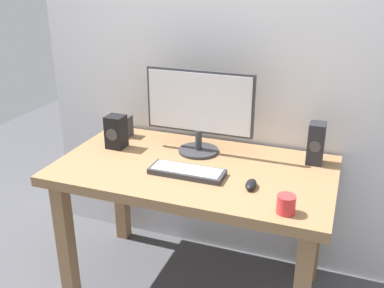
# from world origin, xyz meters

# --- Properties ---
(ground_plane) EXTENTS (6.00, 6.00, 0.00)m
(ground_plane) POSITION_xyz_m (0.00, 0.00, 0.00)
(ground_plane) COLOR #4C4C51
(wall_back) EXTENTS (2.22, 0.04, 3.00)m
(wall_back) POSITION_xyz_m (0.00, 0.43, 1.50)
(wall_back) COLOR silver
(wall_back) RESTS_ON ground_plane
(desk) EXTENTS (1.41, 0.79, 0.76)m
(desk) POSITION_xyz_m (0.00, 0.00, 0.65)
(desk) COLOR #936D47
(desk) RESTS_ON ground_plane
(monitor) EXTENTS (0.59, 0.22, 0.45)m
(monitor) POSITION_xyz_m (-0.04, 0.19, 1.00)
(monitor) COLOR #333338
(monitor) RESTS_ON desk
(keyboard_primary) EXTENTS (0.37, 0.14, 0.03)m
(keyboard_primary) POSITION_xyz_m (0.00, -0.10, 0.77)
(keyboard_primary) COLOR #333338
(keyboard_primary) RESTS_ON desk
(mouse) EXTENTS (0.06, 0.10, 0.03)m
(mouse) POSITION_xyz_m (0.33, -0.13, 0.77)
(mouse) COLOR black
(mouse) RESTS_ON desk
(speaker_right) EXTENTS (0.08, 0.10, 0.22)m
(speaker_right) POSITION_xyz_m (0.57, 0.25, 0.86)
(speaker_right) COLOR #232328
(speaker_right) RESTS_ON desk
(speaker_left) EXTENTS (0.10, 0.10, 0.18)m
(speaker_left) POSITION_xyz_m (-0.49, 0.08, 0.85)
(speaker_left) COLOR black
(speaker_left) RESTS_ON desk
(audio_controller) EXTENTS (0.09, 0.09, 0.12)m
(audio_controller) POSITION_xyz_m (-0.54, 0.26, 0.82)
(audio_controller) COLOR #333338
(audio_controller) RESTS_ON desk
(coffee_mug) EXTENTS (0.08, 0.08, 0.08)m
(coffee_mug) POSITION_xyz_m (0.51, -0.30, 0.80)
(coffee_mug) COLOR red
(coffee_mug) RESTS_ON desk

